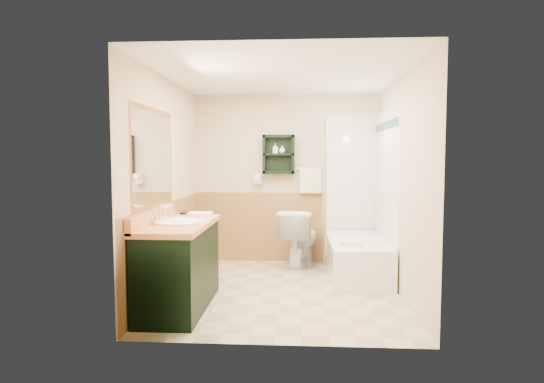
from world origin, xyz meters
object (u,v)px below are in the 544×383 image
(soap_bottle_b, at_px, (282,150))
(hair_dryer, at_px, (258,179))
(wall_shelf, at_px, (279,154))
(toilet, at_px, (300,239))
(vanity_book, at_px, (181,204))
(soap_bottle_a, at_px, (275,151))
(vanity, at_px, (179,265))
(bathtub, at_px, (357,258))

(soap_bottle_b, bearing_deg, hair_dryer, 175.09)
(hair_dryer, xyz_separation_m, soap_bottle_b, (0.35, -0.03, 0.41))
(wall_shelf, height_order, soap_bottle_b, wall_shelf)
(wall_shelf, height_order, hair_dryer, wall_shelf)
(toilet, relative_size, vanity_book, 3.83)
(soap_bottle_a, bearing_deg, vanity, -112.51)
(vanity, distance_m, soap_bottle_b, 2.54)
(wall_shelf, xyz_separation_m, soap_bottle_b, (0.05, -0.01, 0.06))
(bathtub, distance_m, vanity_book, 2.29)
(toilet, xyz_separation_m, vanity_book, (-1.36, -1.03, 0.57))
(bathtub, bearing_deg, toilet, 149.61)
(wall_shelf, height_order, vanity_book, wall_shelf)
(wall_shelf, xyz_separation_m, soap_bottle_a, (-0.05, -0.01, 0.05))
(bathtub, height_order, toilet, toilet)
(toilet, height_order, soap_bottle_b, soap_bottle_b)
(wall_shelf, relative_size, bathtub, 0.37)
(vanity_book, distance_m, soap_bottle_a, 1.78)
(wall_shelf, distance_m, toilet, 1.23)
(vanity_book, distance_m, soap_bottle_b, 1.84)
(hair_dryer, height_order, toilet, hair_dryer)
(toilet, relative_size, soap_bottle_b, 7.42)
(wall_shelf, distance_m, bathtub, 1.81)
(hair_dryer, distance_m, vanity_book, 1.57)
(wall_shelf, bearing_deg, hair_dryer, 175.24)
(wall_shelf, relative_size, toilet, 0.68)
(vanity, bearing_deg, soap_bottle_b, 65.20)
(hair_dryer, distance_m, soap_bottle_a, 0.47)
(hair_dryer, bearing_deg, wall_shelf, -4.76)
(soap_bottle_a, bearing_deg, wall_shelf, 5.96)
(wall_shelf, height_order, bathtub, wall_shelf)
(toilet, bearing_deg, vanity, 70.10)
(toilet, height_order, vanity_book, vanity_book)
(vanity, relative_size, soap_bottle_b, 12.47)
(wall_shelf, bearing_deg, soap_bottle_b, -5.77)
(hair_dryer, bearing_deg, toilet, -27.66)
(vanity, xyz_separation_m, soap_bottle_a, (0.85, 2.04, 1.17))
(vanity, distance_m, vanity_book, 0.92)
(soap_bottle_a, height_order, soap_bottle_b, soap_bottle_b)
(soap_bottle_b, bearing_deg, vanity, -114.80)
(bathtub, xyz_separation_m, toilet, (-0.72, 0.42, 0.16))
(vanity, height_order, soap_bottle_b, soap_bottle_b)
(vanity, bearing_deg, toilet, 55.68)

